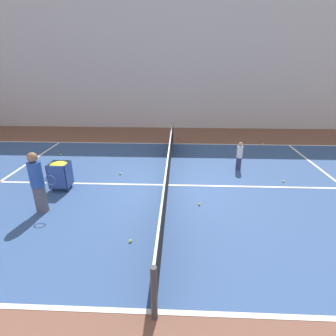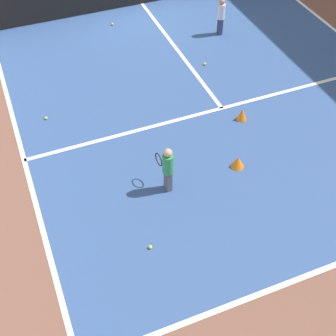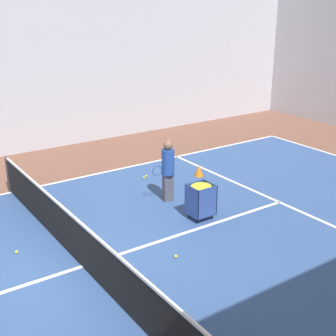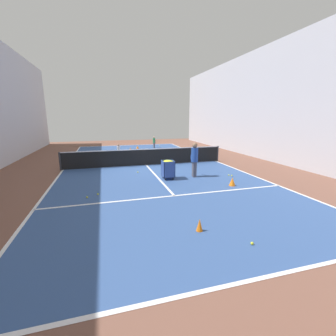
{
  "view_description": "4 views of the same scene",
  "coord_description": "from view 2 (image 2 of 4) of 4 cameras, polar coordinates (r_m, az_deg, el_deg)",
  "views": [
    {
      "loc": [
        -7.7,
        -0.34,
        3.72
      ],
      "look_at": [
        0.0,
        0.0,
        0.6
      ],
      "focal_mm": 28.0,
      "sensor_mm": 36.0,
      "label": 1
    },
    {
      "loc": [
        -4.46,
        -13.28,
        7.05
      ],
      "look_at": [
        -2.14,
        -7.53,
        0.6
      ],
      "focal_mm": 50.0,
      "sensor_mm": 36.0,
      "label": 2
    },
    {
      "loc": [
        7.7,
        -3.19,
        5.0
      ],
      "look_at": [
        -1.77,
        3.28,
        0.92
      ],
      "focal_mm": 50.0,
      "sensor_mm": 36.0,
      "label": 3
    },
    {
      "loc": [
        2.4,
        13.2,
        2.88
      ],
      "look_at": [
        -0.42,
        3.32,
        0.53
      ],
      "focal_mm": 24.0,
      "sensor_mm": 36.0,
      "label": 4
    }
  ],
  "objects": [
    {
      "name": "child_midcourt",
      "position": [
        13.84,
        6.48,
        18.13
      ],
      "size": [
        0.21,
        0.21,
        1.06
      ],
      "rotation": [
        0.0,
        0.0,
        1.56
      ],
      "color": "#2D3351",
      "rests_on": "ground"
    },
    {
      "name": "player_near_baseline",
      "position": [
        8.94,
        -0.06,
        0.17
      ],
      "size": [
        0.24,
        0.54,
        1.09
      ],
      "rotation": [
        0.0,
        0.0,
        1.68
      ],
      "color": "#4C4C56",
      "rests_on": "ground"
    },
    {
      "name": "court_playing_area",
      "position": [
        15.68,
        -3.19,
        19.37
      ],
      "size": [
        9.37,
        20.53,
        0.0
      ],
      "color": "#335189",
      "rests_on": "ground"
    },
    {
      "name": "ground_plane",
      "position": [
        15.68,
        -3.19,
        19.37
      ],
      "size": [
        31.35,
        31.35,
        0.0
      ],
      "primitive_type": "plane",
      "color": "brown"
    },
    {
      "name": "line_centre_service",
      "position": [
        15.68,
        -3.19,
        19.38
      ],
      "size": [
        0.1,
        11.29,
        0.0
      ],
      "primitive_type": "cube",
      "color": "white",
      "rests_on": "ground"
    },
    {
      "name": "tennis_ball_4",
      "position": [
        11.26,
        -14.62,
        5.9
      ],
      "size": [
        0.07,
        0.07,
        0.07
      ],
      "primitive_type": "sphere",
      "color": "yellow",
      "rests_on": "ground"
    },
    {
      "name": "training_cone_1",
      "position": [
        9.82,
        8.52,
        0.74
      ],
      "size": [
        0.28,
        0.28,
        0.26
      ],
      "primitive_type": "cone",
      "color": "orange",
      "rests_on": "ground"
    },
    {
      "name": "tennis_ball_2",
      "position": [
        12.72,
        4.51,
        12.54
      ],
      "size": [
        0.07,
        0.07,
        0.07
      ],
      "primitive_type": "sphere",
      "color": "yellow",
      "rests_on": "ground"
    },
    {
      "name": "tennis_ball_8",
      "position": [
        15.72,
        -14.86,
        18.18
      ],
      "size": [
        0.07,
        0.07,
        0.07
      ],
      "primitive_type": "sphere",
      "color": "yellow",
      "rests_on": "ground"
    },
    {
      "name": "line_service_near",
      "position": [
        11.3,
        6.58,
        7.25
      ],
      "size": [
        9.37,
        0.1,
        0.0
      ],
      "primitive_type": "cube",
      "color": "white",
      "rests_on": "ground"
    },
    {
      "name": "tennis_ball_6",
      "position": [
        14.55,
        -6.8,
        17.04
      ],
      "size": [
        0.07,
        0.07,
        0.07
      ],
      "primitive_type": "sphere",
      "color": "yellow",
      "rests_on": "ground"
    },
    {
      "name": "training_cone_3",
      "position": [
        10.95,
        9.01,
        6.47
      ],
      "size": [
        0.24,
        0.24,
        0.3
      ],
      "primitive_type": "cone",
      "color": "orange",
      "rests_on": "ground"
    },
    {
      "name": "tennis_ball_9",
      "position": [
        8.49,
        -2.17,
        -9.61
      ],
      "size": [
        0.07,
        0.07,
        0.07
      ],
      "primitive_type": "sphere",
      "color": "yellow",
      "rests_on": "ground"
    }
  ]
}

